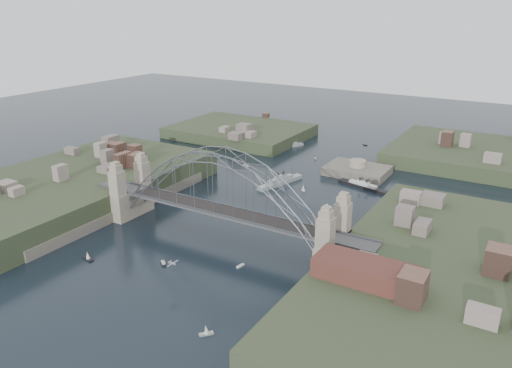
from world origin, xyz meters
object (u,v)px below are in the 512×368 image
object	(u,v)px
wharf_shed	(366,272)
ocean_liner	(363,186)
bridge	(220,196)
naval_cruiser_far	(289,146)
naval_cruiser_near	(280,182)
fort_island	(357,175)

from	to	relation	value
wharf_shed	ocean_liner	distance (m)	75.93
bridge	naval_cruiser_far	bearing A→B (deg)	106.37
naval_cruiser_near	naval_cruiser_far	bearing A→B (deg)	113.88
bridge	wharf_shed	distance (m)	46.23
wharf_shed	naval_cruiser_far	xyz separation A→B (m)	(-70.41, 103.91, -9.24)
fort_island	naval_cruiser_near	xyz separation A→B (m)	(-18.97, -23.98, 1.28)
bridge	ocean_liner	world-z (taller)	bridge
fort_island	naval_cruiser_far	distance (m)	43.28
wharf_shed	ocean_liner	bearing A→B (deg)	109.48
naval_cruiser_near	naval_cruiser_far	xyz separation A→B (m)	(-19.43, 43.89, -0.18)
fort_island	naval_cruiser_far	world-z (taller)	fort_island
fort_island	ocean_liner	size ratio (longest dim) A/B	1.17
wharf_shed	naval_cruiser_far	bearing A→B (deg)	124.12
bridge	naval_cruiser_far	xyz separation A→B (m)	(-26.41, 89.91, -11.57)
fort_island	naval_cruiser_near	world-z (taller)	naval_cruiser_near
fort_island	bridge	bearing A→B (deg)	-99.73
fort_island	wharf_shed	distance (m)	90.48
bridge	naval_cruiser_near	bearing A→B (deg)	98.62
naval_cruiser_far	ocean_liner	xyz separation A→B (m)	(45.27, -32.86, -0.04)
naval_cruiser_near	wharf_shed	bearing A→B (deg)	-49.66
bridge	ocean_liner	xyz separation A→B (m)	(18.86, 57.05, -11.61)
wharf_shed	ocean_liner	size ratio (longest dim) A/B	1.06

